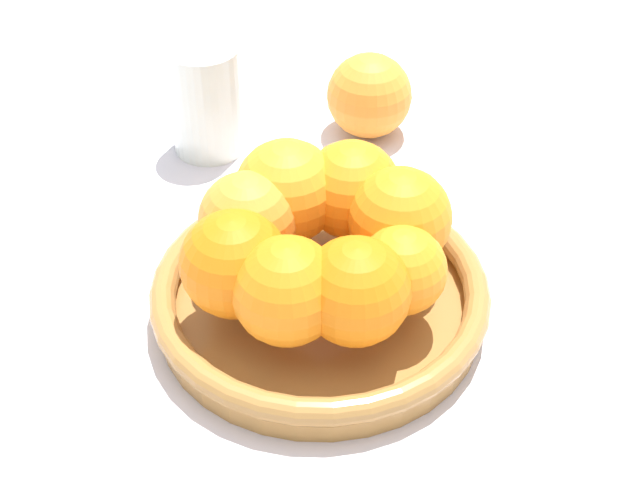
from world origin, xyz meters
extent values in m
plane|color=silver|center=(0.00, 0.00, 0.00)|extent=(4.00, 4.00, 0.00)
cylinder|color=#A57238|center=(0.00, 0.00, 0.01)|extent=(0.25, 0.25, 0.02)
torus|color=#A57238|center=(0.00, 0.00, 0.03)|extent=(0.26, 0.26, 0.02)
sphere|color=orange|center=(-0.03, 0.06, 0.08)|extent=(0.08, 0.08, 0.08)
sphere|color=orange|center=(-0.06, 0.02, 0.07)|extent=(0.08, 0.08, 0.08)
sphere|color=orange|center=(-0.05, -0.03, 0.07)|extent=(0.08, 0.08, 0.08)
sphere|color=orange|center=(-0.02, -0.06, 0.07)|extent=(0.07, 0.07, 0.07)
sphere|color=orange|center=(0.03, -0.06, 0.08)|extent=(0.08, 0.08, 0.08)
sphere|color=orange|center=(0.06, -0.02, 0.08)|extent=(0.08, 0.08, 0.08)
sphere|color=orange|center=(0.05, 0.03, 0.08)|extent=(0.08, 0.08, 0.08)
sphere|color=orange|center=(0.02, 0.06, 0.07)|extent=(0.08, 0.08, 0.08)
sphere|color=orange|center=(0.26, -0.01, 0.04)|extent=(0.08, 0.08, 0.08)
cylinder|color=silver|center=(0.22, 0.14, 0.05)|extent=(0.07, 0.07, 0.11)
camera|label=1|loc=(-0.49, -0.06, 0.49)|focal=50.00mm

